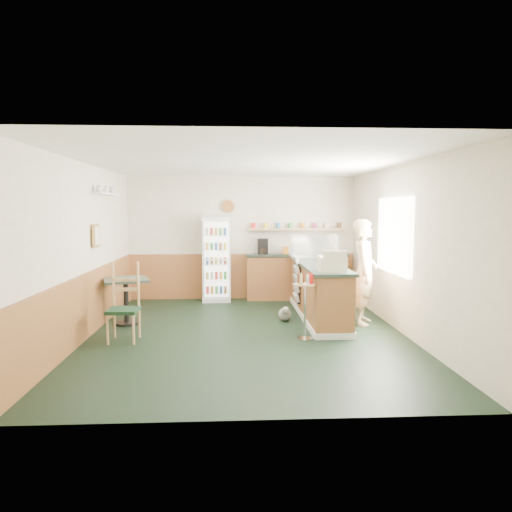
{
  "coord_description": "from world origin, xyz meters",
  "views": [
    {
      "loc": [
        -0.21,
        -7.11,
        1.97
      ],
      "look_at": [
        0.19,
        0.6,
        1.19
      ],
      "focal_mm": 32.0,
      "sensor_mm": 36.0,
      "label": 1
    }
  ],
  "objects": [
    {
      "name": "drinks_fridge",
      "position": [
        -0.56,
        2.74,
        0.91
      ],
      "size": [
        0.6,
        0.52,
        1.83
      ],
      "color": "silver",
      "rests_on": "ground"
    },
    {
      "name": "shopkeeper",
      "position": [
        2.05,
        0.55,
        0.91
      ],
      "size": [
        0.61,
        0.71,
        1.81
      ],
      "primitive_type": "imported",
      "rotation": [
        0.0,
        0.0,
        1.23
      ],
      "color": "tan",
      "rests_on": "ground"
    },
    {
      "name": "ground",
      "position": [
        0.0,
        0.0,
        0.0
      ],
      "size": [
        6.0,
        6.0,
        0.0
      ],
      "primitive_type": "plane",
      "color": "black",
      "rests_on": "ground"
    },
    {
      "name": "cafe_table",
      "position": [
        -2.05,
        0.75,
        0.56
      ],
      "size": [
        0.92,
        0.92,
        0.8
      ],
      "rotation": [
        0.0,
        0.0,
        0.32
      ],
      "color": "black",
      "rests_on": "ground"
    },
    {
      "name": "cash_register",
      "position": [
        1.35,
        -0.07,
        1.13
      ],
      "size": [
        0.42,
        0.44,
        0.23
      ],
      "primitive_type": "cube",
      "rotation": [
        0.0,
        0.0,
        -0.05
      ],
      "color": "beige",
      "rests_on": "service_counter"
    },
    {
      "name": "display_case",
      "position": [
        1.35,
        1.61,
        1.26
      ],
      "size": [
        0.88,
        0.46,
        0.5
      ],
      "color": "silver",
      "rests_on": "service_counter"
    },
    {
      "name": "condiment_stand",
      "position": [
        0.89,
        -0.34,
        0.65
      ],
      "size": [
        0.32,
        0.32,
        1.0
      ],
      "rotation": [
        0.0,
        0.0,
        -0.3
      ],
      "color": "silver",
      "rests_on": "ground"
    },
    {
      "name": "dog_doorstop",
      "position": [
        0.72,
        0.82,
        0.13
      ],
      "size": [
        0.23,
        0.3,
        0.28
      ],
      "rotation": [
        0.0,
        0.0,
        -0.29
      ],
      "color": "gray",
      "rests_on": "ground"
    },
    {
      "name": "newspaper_rack",
      "position": [
        0.99,
        1.36,
        0.67
      ],
      "size": [
        0.09,
        0.44,
        0.88
      ],
      "color": "black",
      "rests_on": "ground"
    },
    {
      "name": "cafe_chair",
      "position": [
        -1.85,
        -0.21,
        0.62
      ],
      "size": [
        0.45,
        0.45,
        1.19
      ],
      "rotation": [
        0.0,
        0.0,
        -0.01
      ],
      "color": "black",
      "rests_on": "ground"
    },
    {
      "name": "room_envelope",
      "position": [
        -0.23,
        0.73,
        1.52
      ],
      "size": [
        5.04,
        6.02,
        2.72
      ],
      "color": "silver",
      "rests_on": "ground"
    },
    {
      "name": "service_counter",
      "position": [
        1.35,
        1.07,
        0.46
      ],
      "size": [
        0.68,
        3.01,
        1.01
      ],
      "color": "#985731",
      "rests_on": "ground"
    },
    {
      "name": "back_counter",
      "position": [
        1.19,
        2.8,
        0.55
      ],
      "size": [
        2.24,
        0.42,
        1.69
      ],
      "color": "#985731",
      "rests_on": "ground"
    }
  ]
}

